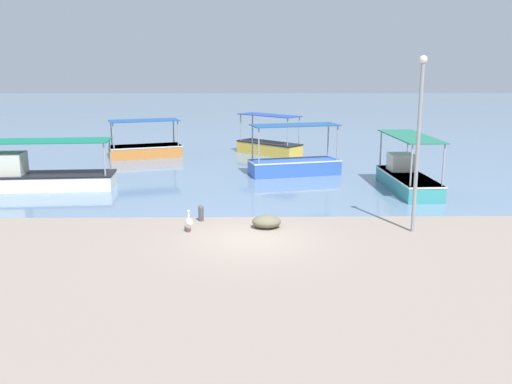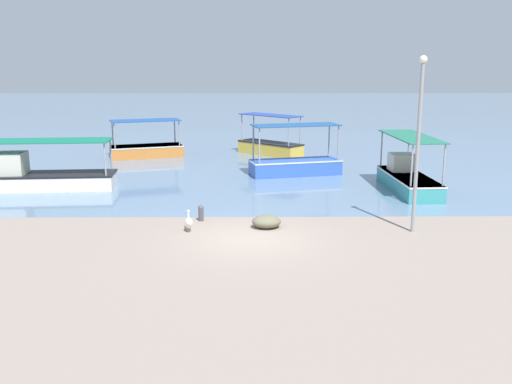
{
  "view_description": "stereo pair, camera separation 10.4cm",
  "coord_description": "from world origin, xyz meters",
  "px_view_note": "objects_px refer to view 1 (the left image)",
  "views": [
    {
      "loc": [
        -0.12,
        -19.4,
        6.22
      ],
      "look_at": [
        0.21,
        2.75,
        1.1
      ],
      "focal_mm": 40.0,
      "sensor_mm": 36.0,
      "label": 1
    },
    {
      "loc": [
        -0.02,
        -19.4,
        6.22
      ],
      "look_at": [
        0.21,
        2.75,
        1.1
      ],
      "focal_mm": 40.0,
      "sensor_mm": 36.0,
      "label": 2
    }
  ],
  "objects_px": {
    "fishing_boat_center": "(294,164)",
    "fishing_boat_near_left": "(407,177)",
    "lamp_post": "(418,136)",
    "net_pile": "(267,222)",
    "mooring_bollard": "(201,212)",
    "fishing_boat_far_right": "(145,149)",
    "fishing_boat_near_right": "(39,176)",
    "pelican": "(189,222)",
    "fishing_boat_outer": "(269,146)"
  },
  "relations": [
    {
      "from": "fishing_boat_center",
      "to": "fishing_boat_near_left",
      "type": "distance_m",
      "value": 6.55
    },
    {
      "from": "lamp_post",
      "to": "net_pile",
      "type": "relative_size",
      "value": 5.8
    },
    {
      "from": "lamp_post",
      "to": "mooring_bollard",
      "type": "relative_size",
      "value": 9.99
    },
    {
      "from": "mooring_bollard",
      "to": "fishing_boat_center",
      "type": "bearing_deg",
      "value": 64.54
    },
    {
      "from": "fishing_boat_far_right",
      "to": "mooring_bollard",
      "type": "xyz_separation_m",
      "value": [
        4.89,
        -15.47,
        -0.2
      ]
    },
    {
      "from": "fishing_boat_near_right",
      "to": "pelican",
      "type": "distance_m",
      "value": 10.97
    },
    {
      "from": "fishing_boat_near_left",
      "to": "fishing_boat_near_right",
      "type": "xyz_separation_m",
      "value": [
        -18.14,
        0.47,
        0.01
      ]
    },
    {
      "from": "fishing_boat_near_right",
      "to": "fishing_boat_far_right",
      "type": "bearing_deg",
      "value": 69.61
    },
    {
      "from": "fishing_boat_near_left",
      "to": "fishing_boat_center",
      "type": "bearing_deg",
      "value": 142.74
    },
    {
      "from": "fishing_boat_near_left",
      "to": "lamp_post",
      "type": "height_order",
      "value": "lamp_post"
    },
    {
      "from": "fishing_boat_outer",
      "to": "fishing_boat_near_left",
      "type": "relative_size",
      "value": 0.8
    },
    {
      "from": "fishing_boat_center",
      "to": "net_pile",
      "type": "distance_m",
      "value": 10.56
    },
    {
      "from": "fishing_boat_outer",
      "to": "net_pile",
      "type": "xyz_separation_m",
      "value": [
        -0.75,
        -17.36,
        -0.34
      ]
    },
    {
      "from": "fishing_boat_outer",
      "to": "fishing_boat_far_right",
      "type": "distance_m",
      "value": 8.26
    },
    {
      "from": "fishing_boat_far_right",
      "to": "lamp_post",
      "type": "xyz_separation_m",
      "value": [
        12.9,
        -17.03,
        3.03
      ]
    },
    {
      "from": "fishing_boat_outer",
      "to": "pelican",
      "type": "distance_m",
      "value": 18.21
    },
    {
      "from": "lamp_post",
      "to": "pelican",
      "type": "bearing_deg",
      "value": 179.39
    },
    {
      "from": "fishing_boat_far_right",
      "to": "fishing_boat_near_left",
      "type": "height_order",
      "value": "fishing_boat_near_left"
    },
    {
      "from": "fishing_boat_near_right",
      "to": "mooring_bollard",
      "type": "height_order",
      "value": "fishing_boat_near_right"
    },
    {
      "from": "fishing_boat_near_left",
      "to": "mooring_bollard",
      "type": "bearing_deg",
      "value": -150.79
    },
    {
      "from": "fishing_boat_outer",
      "to": "pelican",
      "type": "relative_size",
      "value": 5.56
    },
    {
      "from": "fishing_boat_outer",
      "to": "fishing_boat_far_right",
      "type": "xyz_separation_m",
      "value": [
        -8.21,
        -0.89,
        -0.04
      ]
    },
    {
      "from": "fishing_boat_outer",
      "to": "fishing_boat_far_right",
      "type": "bearing_deg",
      "value": -173.79
    },
    {
      "from": "pelican",
      "to": "lamp_post",
      "type": "xyz_separation_m",
      "value": [
        8.33,
        -0.09,
        3.19
      ]
    },
    {
      "from": "pelican",
      "to": "fishing_boat_near_left",
      "type": "bearing_deg",
      "value": 34.54
    },
    {
      "from": "fishing_boat_near_right",
      "to": "lamp_post",
      "type": "distance_m",
      "value": 18.3
    },
    {
      "from": "fishing_boat_far_right",
      "to": "fishing_boat_center",
      "type": "xyz_separation_m",
      "value": [
        9.36,
        -6.09,
        0.05
      ]
    },
    {
      "from": "pelican",
      "to": "net_pile",
      "type": "relative_size",
      "value": 0.73
    },
    {
      "from": "fishing_boat_near_left",
      "to": "net_pile",
      "type": "distance_m",
      "value": 9.58
    },
    {
      "from": "lamp_post",
      "to": "net_pile",
      "type": "xyz_separation_m",
      "value": [
        -5.43,
        0.56,
        -3.32
      ]
    },
    {
      "from": "fishing_boat_center",
      "to": "pelican",
      "type": "xyz_separation_m",
      "value": [
        -4.79,
        -10.86,
        -0.21
      ]
    },
    {
      "from": "mooring_bollard",
      "to": "net_pile",
      "type": "bearing_deg",
      "value": -21.2
    },
    {
      "from": "fishing_boat_outer",
      "to": "fishing_boat_center",
      "type": "relative_size",
      "value": 0.85
    },
    {
      "from": "fishing_boat_far_right",
      "to": "fishing_boat_center",
      "type": "distance_m",
      "value": 11.17
    },
    {
      "from": "fishing_boat_far_right",
      "to": "fishing_boat_near_left",
      "type": "relative_size",
      "value": 0.9
    },
    {
      "from": "fishing_boat_outer",
      "to": "fishing_boat_far_right",
      "type": "height_order",
      "value": "fishing_boat_outer"
    },
    {
      "from": "mooring_bollard",
      "to": "net_pile",
      "type": "xyz_separation_m",
      "value": [
        2.57,
        -1.0,
        -0.1
      ]
    },
    {
      "from": "fishing_boat_far_right",
      "to": "net_pile",
      "type": "relative_size",
      "value": 4.54
    },
    {
      "from": "net_pile",
      "to": "fishing_boat_center",
      "type": "bearing_deg",
      "value": 79.65
    },
    {
      "from": "fishing_boat_outer",
      "to": "fishing_boat_near_right",
      "type": "bearing_deg",
      "value": -138.34
    },
    {
      "from": "fishing_boat_center",
      "to": "lamp_post",
      "type": "height_order",
      "value": "lamp_post"
    },
    {
      "from": "fishing_boat_far_right",
      "to": "pelican",
      "type": "height_order",
      "value": "fishing_boat_far_right"
    },
    {
      "from": "fishing_boat_near_left",
      "to": "pelican",
      "type": "distance_m",
      "value": 12.15
    },
    {
      "from": "fishing_boat_center",
      "to": "net_pile",
      "type": "relative_size",
      "value": 4.78
    },
    {
      "from": "fishing_boat_outer",
      "to": "fishing_boat_center",
      "type": "xyz_separation_m",
      "value": [
        1.15,
        -6.98,
        0.0
      ]
    },
    {
      "from": "fishing_boat_near_left",
      "to": "lamp_post",
      "type": "bearing_deg",
      "value": -103.55
    },
    {
      "from": "fishing_boat_near_left",
      "to": "fishing_boat_near_right",
      "type": "height_order",
      "value": "fishing_boat_near_left"
    },
    {
      "from": "fishing_boat_center",
      "to": "fishing_boat_near_left",
      "type": "xyz_separation_m",
      "value": [
        5.22,
        -3.97,
        0.05
      ]
    },
    {
      "from": "fishing_boat_far_right",
      "to": "fishing_boat_near_right",
      "type": "relative_size",
      "value": 0.72
    },
    {
      "from": "net_pile",
      "to": "lamp_post",
      "type": "bearing_deg",
      "value": -5.93
    }
  ]
}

